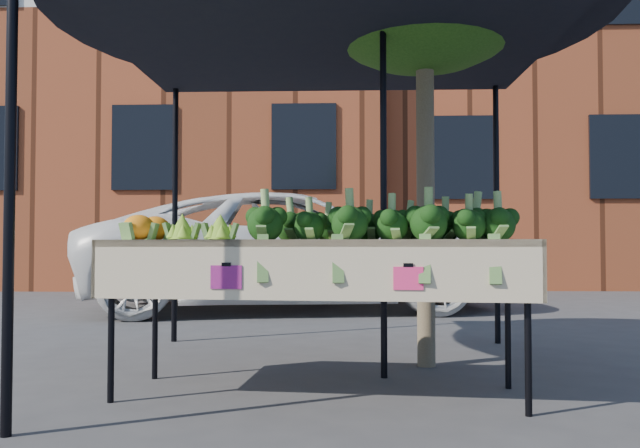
{
  "coord_description": "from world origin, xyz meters",
  "views": [
    {
      "loc": [
        0.25,
        -3.91,
        0.87
      ],
      "look_at": [
        0.1,
        0.06,
        1.0
      ],
      "focal_mm": 36.27,
      "sensor_mm": 36.0,
      "label": 1
    }
  ],
  "objects_px": {
    "table": "(319,317)",
    "canopy": "(331,171)",
    "vehicle": "(297,103)",
    "street_tree": "(425,107)"
  },
  "relations": [
    {
      "from": "table",
      "to": "canopy",
      "type": "xyz_separation_m",
      "value": [
        0.06,
        0.59,
        0.92
      ]
    },
    {
      "from": "table",
      "to": "vehicle",
      "type": "height_order",
      "value": "vehicle"
    },
    {
      "from": "table",
      "to": "vehicle",
      "type": "xyz_separation_m",
      "value": [
        -0.5,
        5.04,
        2.37
      ]
    },
    {
      "from": "street_tree",
      "to": "canopy",
      "type": "bearing_deg",
      "value": -153.31
    },
    {
      "from": "canopy",
      "to": "street_tree",
      "type": "height_order",
      "value": "street_tree"
    },
    {
      "from": "vehicle",
      "to": "street_tree",
      "type": "bearing_deg",
      "value": -172.59
    },
    {
      "from": "canopy",
      "to": "street_tree",
      "type": "bearing_deg",
      "value": 26.69
    },
    {
      "from": "street_tree",
      "to": "table",
      "type": "bearing_deg",
      "value": -128.49
    },
    {
      "from": "vehicle",
      "to": "street_tree",
      "type": "height_order",
      "value": "vehicle"
    },
    {
      "from": "vehicle",
      "to": "table",
      "type": "bearing_deg",
      "value": 176.28
    }
  ]
}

